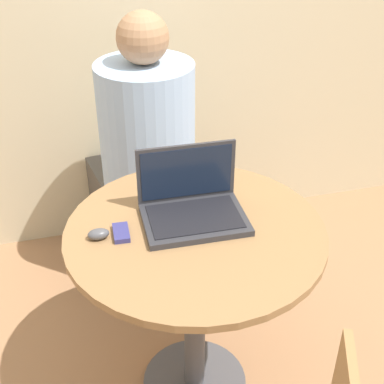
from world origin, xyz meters
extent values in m
plane|color=#9E704C|center=(0.00, 0.00, 0.00)|extent=(12.00, 12.00, 0.00)
cylinder|color=#4C4C51|center=(0.00, 0.00, 0.01)|extent=(0.38, 0.38, 0.02)
cylinder|color=#4C4C51|center=(0.00, 0.00, 0.36)|extent=(0.07, 0.07, 0.67)
cylinder|color=olive|center=(0.00, 0.00, 0.70)|extent=(0.79, 0.79, 0.02)
cube|color=#2D2D33|center=(0.01, 0.03, 0.73)|extent=(0.32, 0.23, 0.02)
cube|color=black|center=(0.01, 0.03, 0.74)|extent=(0.28, 0.19, 0.00)
cube|color=#2D2D33|center=(0.01, 0.14, 0.83)|extent=(0.31, 0.02, 0.19)
cube|color=#141E33|center=(0.01, 0.14, 0.83)|extent=(0.29, 0.01, 0.17)
cube|color=navy|center=(-0.22, 0.03, 0.72)|extent=(0.05, 0.09, 0.02)
ellipsoid|color=#4C4C51|center=(-0.29, 0.03, 0.73)|extent=(0.06, 0.04, 0.03)
cube|color=#4C4742|center=(-0.04, 0.79, 0.22)|extent=(0.44, 0.59, 0.45)
cylinder|color=#9EBCE5|center=(-0.02, 0.66, 0.73)|extent=(0.38, 0.38, 0.56)
sphere|color=#A87A56|center=(-0.02, 0.66, 1.11)|extent=(0.20, 0.20, 0.20)
camera|label=1|loc=(-0.35, -1.25, 1.68)|focal=50.00mm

